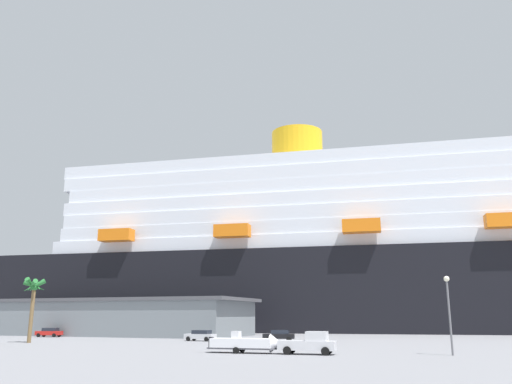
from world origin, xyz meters
The scene contains 10 objects.
ground_plane centered at (0.00, 30.00, 0.00)m, with size 600.00×600.00×0.00m, color gray.
cruise_ship centered at (24.51, 69.28, 16.99)m, with size 247.22×50.51×59.98m.
terminal_building centered at (-39.27, 30.33, 3.45)m, with size 64.50×23.07×6.85m.
pickup_truck centered at (11.40, -9.32, 1.04)m, with size 5.60×2.28×2.20m.
small_boat_on_trailer centered at (5.12, -9.32, 0.96)m, with size 8.91×2.22×2.15m.
palm_tree centered at (-30.48, 1.36, 7.10)m, with size 3.47×3.09×9.06m.
street_lamp centered at (24.80, -6.60, 4.95)m, with size 0.56×0.56×7.54m.
parked_car_red_hatchback centered at (-41.07, 19.26, 0.83)m, with size 4.68×2.53×1.58m.
parked_car_black_coupe centered at (1.76, 16.74, 0.83)m, with size 4.93×2.53×1.58m.
parked_car_silver_sedan centered at (-9.53, 13.23, 0.83)m, with size 4.85×2.42×1.58m.
Camera 1 is at (21.50, -61.68, 3.74)m, focal length 36.33 mm.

